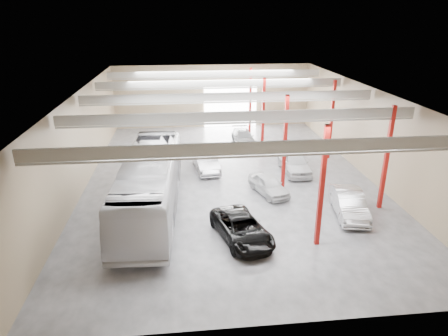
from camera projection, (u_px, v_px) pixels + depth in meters
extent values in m
cube|color=#48484D|center=(229.00, 179.00, 31.66)|extent=(22.00, 32.00, 0.01)
cube|color=#A8A8A3|center=(230.00, 91.00, 29.13)|extent=(22.00, 32.00, 0.12)
cube|color=brown|center=(213.00, 96.00, 45.23)|extent=(22.00, 0.12, 7.00)
cube|color=brown|center=(279.00, 254.00, 15.56)|extent=(22.00, 0.12, 7.00)
cube|color=brown|center=(81.00, 141.00, 29.30)|extent=(0.12, 32.00, 7.00)
cube|color=brown|center=(368.00, 132.00, 31.49)|extent=(0.12, 32.00, 7.00)
cube|color=white|center=(230.00, 105.00, 45.65)|extent=(6.00, 0.20, 5.00)
cube|color=#9D1511|center=(322.00, 188.00, 21.50)|extent=(0.25, 0.25, 7.00)
cube|color=#9D1511|center=(285.00, 143.00, 28.92)|extent=(0.25, 0.25, 7.00)
cube|color=#9D1511|center=(263.00, 116.00, 36.33)|extent=(0.25, 0.25, 7.00)
cube|color=#9D1511|center=(250.00, 101.00, 42.82)|extent=(0.25, 0.25, 7.00)
cube|color=#9D1511|center=(386.00, 159.00, 25.78)|extent=(0.25, 0.25, 7.00)
cube|color=#9D1511|center=(331.00, 120.00, 35.05)|extent=(0.25, 0.25, 7.00)
cube|color=#AAABA6|center=(261.00, 148.00, 18.17)|extent=(21.60, 0.15, 0.60)
cube|color=#AAABA6|center=(261.00, 156.00, 18.31)|extent=(21.60, 0.10, 0.10)
cube|color=#AAABA6|center=(242.00, 116.00, 23.73)|extent=(21.60, 0.15, 0.60)
cube|color=#AAABA6|center=(242.00, 123.00, 23.87)|extent=(21.60, 0.10, 0.10)
cube|color=#AAABA6|center=(230.00, 97.00, 29.29)|extent=(21.60, 0.15, 0.60)
cube|color=#AAABA6|center=(230.00, 102.00, 29.43)|extent=(21.60, 0.10, 0.10)
cube|color=#AAABA6|center=(222.00, 83.00, 34.85)|extent=(21.60, 0.15, 0.60)
cube|color=#AAABA6|center=(222.00, 88.00, 35.00)|extent=(21.60, 0.10, 0.10)
cube|color=#AAABA6|center=(216.00, 74.00, 40.41)|extent=(21.60, 0.15, 0.60)
cube|color=#AAABA6|center=(216.00, 78.00, 40.56)|extent=(21.60, 0.10, 0.10)
imported|color=silver|center=(150.00, 184.00, 25.86)|extent=(3.95, 14.18, 3.91)
imported|color=black|center=(242.00, 228.00, 22.95)|extent=(3.66, 5.65, 1.45)
imported|color=silver|center=(269.00, 185.00, 28.88)|extent=(2.80, 4.35, 1.38)
imported|color=#A2A3A7|center=(205.00, 161.00, 33.23)|extent=(2.32, 5.11, 1.63)
imported|color=slate|center=(243.00, 137.00, 40.00)|extent=(2.08, 4.78, 1.37)
imported|color=#A1A2A6|center=(349.00, 204.00, 25.74)|extent=(2.49, 5.12, 1.62)
imported|color=silver|center=(294.00, 162.00, 32.77)|extent=(2.02, 4.93, 1.67)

